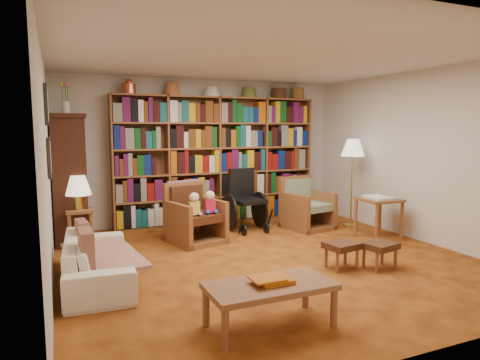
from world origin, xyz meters
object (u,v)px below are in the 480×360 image
sofa (98,260)px  side_table_lamp (80,220)px  footstool_b (380,247)px  coffee_table (270,288)px  armchair_leather (194,217)px  side_table_papers (379,205)px  armchair_sage (305,208)px  footstool_a (342,247)px  wheelchair (245,202)px  floor_lamp (353,151)px

sofa → side_table_lamp: bearing=7.3°
footstool_b → coffee_table: (-1.88, -0.81, 0.07)m
armchair_leather → side_table_papers: size_ratio=1.38×
sofa → armchair_sage: bearing=-65.4°
footstool_a → side_table_papers: bearing=34.5°
armchair_sage → coffee_table: armchair_sage is taller
wheelchair → footstool_b: 2.56m
footstool_b → coffee_table: coffee_table is taller
coffee_table → armchair_sage: bearing=53.7°
side_table_lamp → floor_lamp: bearing=-6.1°
side_table_lamp → armchair_sage: armchair_sage is taller
wheelchair → footstool_a: 2.31m
sofa → armchair_sage: (3.43, 1.32, 0.08)m
side_table_papers → armchair_leather: bearing=159.8°
sofa → armchair_sage: 3.67m
coffee_table → floor_lamp: bearing=42.9°
side_table_lamp → side_table_papers: (4.16, -1.29, 0.14)m
armchair_sage → wheelchair: wheelchair is taller
sofa → side_table_papers: size_ratio=2.63×
armchair_leather → floor_lamp: size_ratio=0.60×
footstool_a → coffee_table: coffee_table is taller
wheelchair → armchair_leather: bearing=-158.5°
footstool_b → floor_lamp: bearing=60.8°
side_table_papers → footstool_b: bearing=-130.4°
floor_lamp → side_table_papers: size_ratio=2.30×
armchair_leather → side_table_papers: armchair_leather is taller
sofa → footstool_b: sofa is taller
wheelchair → footstool_b: wheelchair is taller
armchair_sage → side_table_papers: size_ratio=1.31×
side_table_papers → footstool_a: 1.68m
wheelchair → armchair_sage: bearing=-16.8°
side_table_lamp → coffee_table: side_table_lamp is taller
armchair_sage → side_table_papers: bearing=-59.0°
footstool_a → coffee_table: size_ratio=0.39×
armchair_leather → side_table_papers: (2.60, -0.96, 0.16)m
footstool_a → footstool_b: size_ratio=0.97×
coffee_table → footstool_a: bearing=34.1°
armchair_sage → wheelchair: size_ratio=0.85×
armchair_sage → footstool_b: 2.20m
side_table_papers → wheelchair: bearing=139.9°
side_table_lamp → armchair_leather: 1.60m
footstool_a → footstool_b: (0.42, -0.18, -0.00)m
wheelchair → side_table_papers: bearing=-40.1°
floor_lamp → coffee_table: 4.17m
sofa → armchair_leather: size_ratio=1.91×
side_table_lamp → footstool_b: (3.21, -2.41, -0.12)m
side_table_lamp → coffee_table: bearing=-67.6°
side_table_lamp → side_table_papers: size_ratio=0.83×
side_table_lamp → side_table_papers: 4.36m
sofa → floor_lamp: (4.20, 1.08, 1.03)m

